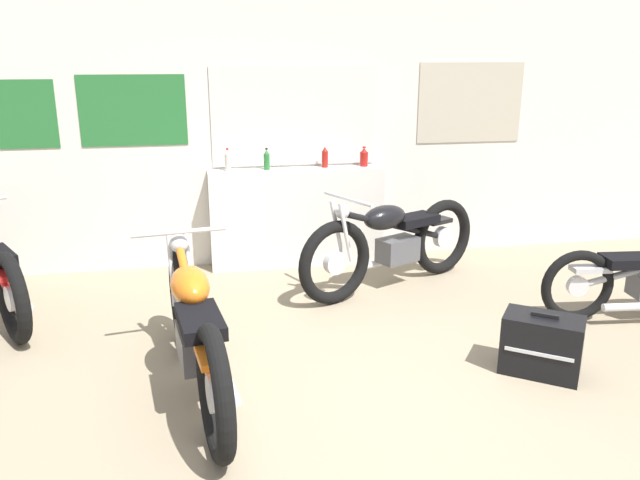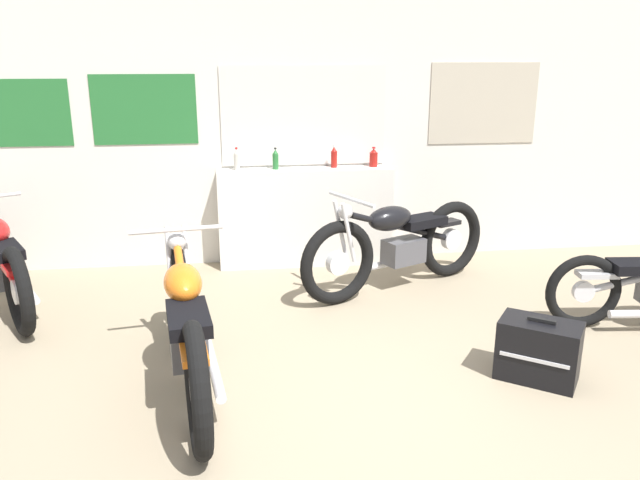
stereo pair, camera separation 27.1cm
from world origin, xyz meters
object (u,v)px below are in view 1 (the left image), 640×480
Objects in this scene: bottle_center at (325,157)px; motorcycle_black at (393,242)px; motorcycle_orange at (195,329)px; bottle_leftmost at (228,161)px; hard_case_black at (542,345)px; bottle_right_center at (364,157)px; bottle_left_center at (267,160)px.

motorcycle_black is at bearing -61.98° from bottle_center.
motorcycle_orange reaches higher than motorcycle_black.
bottle_leftmost reaches higher than hard_case_black.
bottle_right_center is at bearing -1.03° from bottle_center.
bottle_right_center is 0.10× the size of motorcycle_black.
hard_case_black is (0.57, -2.63, -0.88)m from bottle_right_center.
hard_case_black is at bearing -4.56° from motorcycle_orange.
bottle_leftmost is 2.54m from motorcycle_orange.
bottle_right_center reaches higher than motorcycle_black.
bottle_center reaches higher than motorcycle_black.
hard_case_black is at bearing -77.84° from bottle_right_center.
motorcycle_orange is (-0.35, -2.43, -0.66)m from bottle_leftmost.
bottle_center reaches higher than motorcycle_orange.
bottle_leftmost is 0.11× the size of motorcycle_orange.
hard_case_black is at bearing -53.36° from bottle_leftmost.
motorcycle_black is at bearing 106.07° from hard_case_black.
bottle_left_center is at bearing -179.15° from bottle_right_center.
bottle_center reaches higher than hard_case_black.
bottle_center is at bearing 178.97° from bottle_right_center.
bottle_center is 0.11× the size of motorcycle_orange.
bottle_center is at bearing 2.14° from bottle_left_center.
bottle_leftmost is 0.38m from bottle_left_center.
bottle_right_center is at bearing 0.67° from bottle_leftmost.
motorcycle_orange is 2.38m from motorcycle_black.
motorcycle_orange reaches higher than hard_case_black.
motorcycle_black is (1.78, 1.58, -0.00)m from motorcycle_orange.
bottle_left_center is 3.17m from hard_case_black.
bottle_left_center is at bearing 0.22° from bottle_leftmost.
motorcycle_black is at bearing 41.62° from motorcycle_orange.
bottle_center reaches higher than bottle_right_center.
bottle_left_center is at bearing 120.86° from hard_case_black.
bottle_leftmost is 0.38× the size of hard_case_black.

